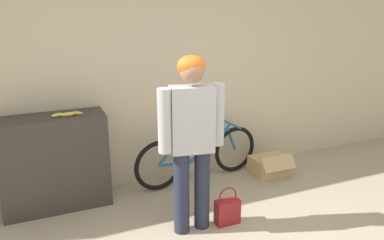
{
  "coord_description": "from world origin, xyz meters",
  "views": [
    {
      "loc": [
        -1.35,
        -1.77,
        2.05
      ],
      "look_at": [
        -0.1,
        1.16,
        1.1
      ],
      "focal_mm": 35.0,
      "sensor_mm": 36.0,
      "label": 1
    }
  ],
  "objects": [
    {
      "name": "banana",
      "position": [
        -1.09,
        2.08,
        1.02
      ],
      "size": [
        0.32,
        0.09,
        0.04
      ],
      "color": "#EAD64C",
      "rests_on": "side_shelf"
    },
    {
      "name": "cardboard_box",
      "position": [
        1.31,
        1.91,
        0.12
      ],
      "size": [
        0.48,
        0.42,
        0.3
      ],
      "color": "tan",
      "rests_on": "ground_plane"
    },
    {
      "name": "handbag",
      "position": [
        0.25,
        1.1,
        0.14
      ],
      "size": [
        0.24,
        0.12,
        0.39
      ],
      "color": "maroon",
      "rests_on": "ground_plane"
    },
    {
      "name": "person",
      "position": [
        -0.1,
        1.16,
        0.98
      ],
      "size": [
        0.64,
        0.26,
        1.67
      ],
      "rotation": [
        0.0,
        0.0,
        -0.18
      ],
      "color": "#23283D",
      "rests_on": "ground_plane"
    },
    {
      "name": "wall_back",
      "position": [
        0.0,
        2.39,
        1.3
      ],
      "size": [
        8.0,
        0.07,
        2.6
      ],
      "color": "beige",
      "rests_on": "ground_plane"
    },
    {
      "name": "bicycle",
      "position": [
        0.4,
        2.12,
        0.33
      ],
      "size": [
        1.68,
        0.46,
        0.68
      ],
      "rotation": [
        0.0,
        0.0,
        0.1
      ],
      "color": "black",
      "rests_on": "ground_plane"
    },
    {
      "name": "side_shelf",
      "position": [
        -1.25,
        2.13,
        0.5
      ],
      "size": [
        1.08,
        0.43,
        1.0
      ],
      "color": "#38332D",
      "rests_on": "ground_plane"
    }
  ]
}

